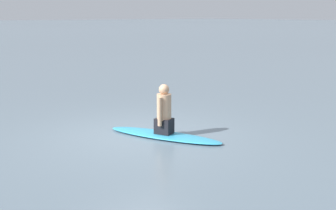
# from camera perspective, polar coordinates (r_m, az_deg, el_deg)

# --- Properties ---
(ground_plane) EXTENTS (400.00, 400.00, 0.00)m
(ground_plane) POSITION_cam_1_polar(r_m,az_deg,el_deg) (9.54, -3.92, -3.95)
(ground_plane) COLOR slate
(surfboard) EXTENTS (1.57, 2.72, 0.08)m
(surfboard) POSITION_cam_1_polar(r_m,az_deg,el_deg) (9.37, -0.51, -3.96)
(surfboard) COLOR #339EC6
(surfboard) RESTS_ON ground
(person_paddler) EXTENTS (0.46, 0.43, 1.06)m
(person_paddler) POSITION_cam_1_polar(r_m,az_deg,el_deg) (9.25, -0.51, -0.84)
(person_paddler) COLOR black
(person_paddler) RESTS_ON surfboard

